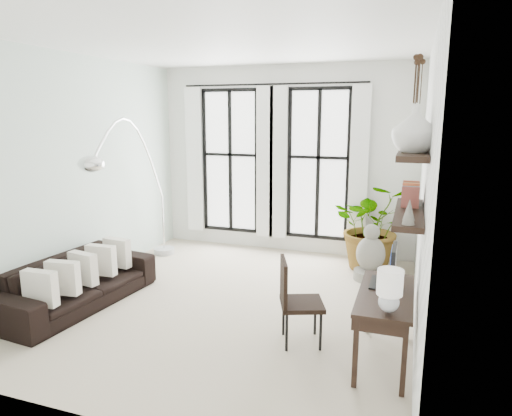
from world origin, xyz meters
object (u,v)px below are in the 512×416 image
at_px(sofa, 78,282).
at_px(desk, 385,298).
at_px(plant, 373,226).
at_px(arc_lamp, 131,154).
at_px(desk_chair, 294,296).
at_px(buddha, 370,257).

xyz_separation_m(sofa, desk, (3.75, -0.18, 0.37)).
distance_m(sofa, desk, 3.77).
relative_size(plant, desk, 1.14).
bearing_deg(sofa, arc_lamp, 0.49).
bearing_deg(plant, arc_lamp, -155.40).
bearing_deg(desk_chair, sofa, 157.85).
relative_size(plant, desk_chair, 1.49).
distance_m(sofa, plant, 4.33).
bearing_deg(plant, sofa, -141.89).
height_order(plant, arc_lamp, arc_lamp).
xyz_separation_m(plant, buddha, (0.02, -0.52, -0.34)).
bearing_deg(buddha, arc_lamp, -163.36).
bearing_deg(buddha, desk_chair, -104.90).
height_order(sofa, desk_chair, desk_chair).
height_order(desk_chair, arc_lamp, arc_lamp).
relative_size(sofa, desk_chair, 2.29).
height_order(arc_lamp, buddha, arc_lamp).
bearing_deg(desk_chair, desk, -28.60).
distance_m(desk_chair, arc_lamp, 3.26).
relative_size(sofa, arc_lamp, 0.83).
bearing_deg(desk_chair, arc_lamp, 135.02).
bearing_deg(arc_lamp, desk_chair, -23.92).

